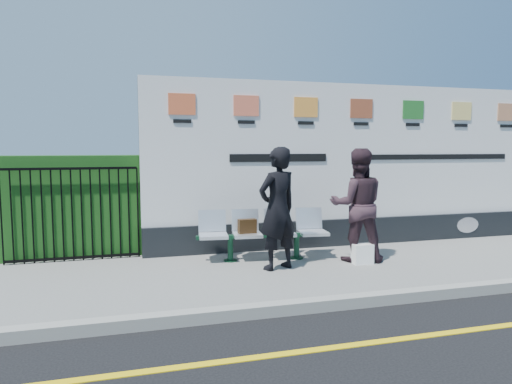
# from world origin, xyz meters

# --- Properties ---
(ground) EXTENTS (80.00, 80.00, 0.00)m
(ground) POSITION_xyz_m (0.00, 0.00, 0.00)
(ground) COLOR black
(pavement) EXTENTS (14.00, 3.00, 0.12)m
(pavement) POSITION_xyz_m (0.00, 2.50, 0.06)
(pavement) COLOR slate
(pavement) RESTS_ON ground
(kerb) EXTENTS (14.00, 0.18, 0.14)m
(kerb) POSITION_xyz_m (0.00, 1.00, 0.07)
(kerb) COLOR gray
(kerb) RESTS_ON ground
(yellow_line) EXTENTS (14.00, 0.10, 0.01)m
(yellow_line) POSITION_xyz_m (0.00, 0.00, 0.00)
(yellow_line) COLOR yellow
(yellow_line) RESTS_ON ground
(billboard) EXTENTS (8.00, 0.30, 3.00)m
(billboard) POSITION_xyz_m (0.50, 3.85, 1.42)
(billboard) COLOR black
(billboard) RESTS_ON pavement
(hedge) EXTENTS (2.35, 0.70, 1.70)m
(hedge) POSITION_xyz_m (-4.58, 4.30, 0.97)
(hedge) COLOR #194815
(hedge) RESTS_ON pavement
(railing) EXTENTS (2.05, 0.06, 1.54)m
(railing) POSITION_xyz_m (-4.58, 3.85, 0.89)
(railing) COLOR black
(railing) RESTS_ON pavement
(bench) EXTENTS (2.15, 0.77, 0.45)m
(bench) POSITION_xyz_m (-1.58, 3.10, 0.35)
(bench) COLOR silver
(bench) RESTS_ON pavement
(woman_left) EXTENTS (0.79, 0.66, 1.85)m
(woman_left) POSITION_xyz_m (-1.54, 2.51, 1.04)
(woman_left) COLOR black
(woman_left) RESTS_ON pavement
(woman_right) EXTENTS (1.04, 0.91, 1.82)m
(woman_right) POSITION_xyz_m (-0.14, 2.65, 1.03)
(woman_right) COLOR #332129
(woman_right) RESTS_ON pavement
(handbag_brown) EXTENTS (0.30, 0.14, 0.23)m
(handbag_brown) POSITION_xyz_m (-1.85, 3.13, 0.68)
(handbag_brown) COLOR black
(handbag_brown) RESTS_ON bench
(carrier_bag_white) EXTENTS (0.31, 0.19, 0.31)m
(carrier_bag_white) POSITION_xyz_m (-0.15, 2.44, 0.28)
(carrier_bag_white) COLOR white
(carrier_bag_white) RESTS_ON pavement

